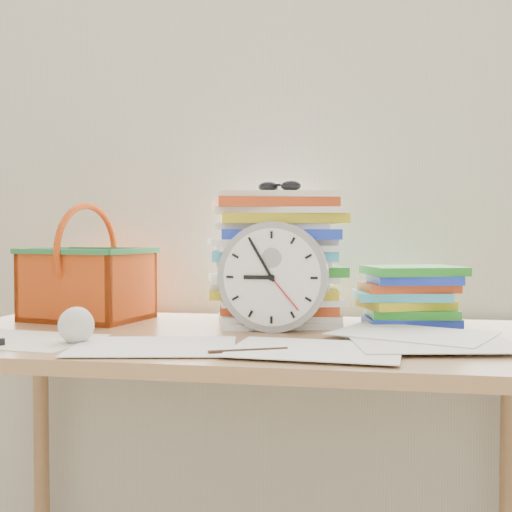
% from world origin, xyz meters
% --- Properties ---
extents(curtain, '(2.40, 0.01, 2.50)m').
position_xyz_m(curtain, '(0.00, 1.98, 1.30)').
color(curtain, beige).
rests_on(curtain, room_shell).
extents(desk, '(1.40, 0.70, 0.75)m').
position_xyz_m(desk, '(0.00, 1.60, 0.68)').
color(desk, '#997048').
rests_on(desk, ground).
extents(paper_stack, '(0.38, 0.34, 0.33)m').
position_xyz_m(paper_stack, '(0.06, 1.80, 0.92)').
color(paper_stack, white).
rests_on(paper_stack, desk).
extents(clock, '(0.26, 0.05, 0.26)m').
position_xyz_m(clock, '(0.07, 1.66, 0.88)').
color(clock, gray).
rests_on(clock, desk).
extents(sunglasses, '(0.16, 0.15, 0.03)m').
position_xyz_m(sunglasses, '(0.07, 1.77, 1.10)').
color(sunglasses, black).
rests_on(sunglasses, paper_stack).
extents(book_stack, '(0.29, 0.25, 0.15)m').
position_xyz_m(book_stack, '(0.38, 1.81, 0.82)').
color(book_stack, white).
rests_on(book_stack, desk).
extents(basket, '(0.34, 0.29, 0.30)m').
position_xyz_m(basket, '(-0.44, 1.77, 0.90)').
color(basket, '#DF5415').
rests_on(basket, desk).
extents(crumpled_ball, '(0.08, 0.08, 0.08)m').
position_xyz_m(crumpled_ball, '(-0.31, 1.43, 0.79)').
color(crumpled_ball, silver).
rests_on(crumpled_ball, desk).
extents(pen, '(0.15, 0.07, 0.01)m').
position_xyz_m(pen, '(0.07, 1.37, 0.76)').
color(pen, black).
rests_on(pen, desk).
extents(scattered_papers, '(1.26, 0.42, 0.02)m').
position_xyz_m(scattered_papers, '(0.00, 1.60, 0.76)').
color(scattered_papers, white).
rests_on(scattered_papers, desk).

